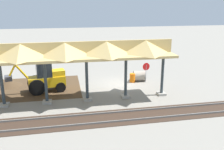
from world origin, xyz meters
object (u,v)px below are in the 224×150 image
at_px(stop_sign, 146,69).
at_px(backhoe, 45,78).
at_px(concrete_pipe, 139,76).
at_px(traffic_barrel, 132,78).

distance_m(stop_sign, backhoe, 9.83).
distance_m(backhoe, concrete_pipe, 9.46).
distance_m(concrete_pipe, traffic_barrel, 0.90).
relative_size(backhoe, traffic_barrel, 5.75).
height_order(stop_sign, concrete_pipe, stop_sign).
bearing_deg(backhoe, concrete_pipe, -170.78).
distance_m(stop_sign, concrete_pipe, 1.21).
xyz_separation_m(backhoe, concrete_pipe, (-9.31, -1.51, -0.76)).
relative_size(stop_sign, backhoe, 0.39).
relative_size(backhoe, concrete_pipe, 3.91).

